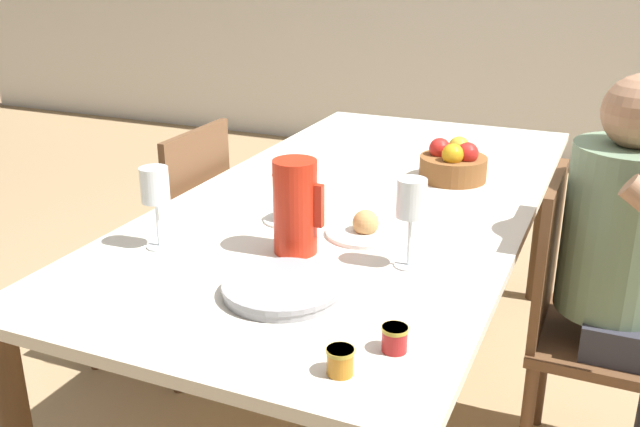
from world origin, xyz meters
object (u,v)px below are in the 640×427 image
(wine_glass_juice, at_px, (411,203))
(bread_plate, at_px, (365,229))
(chair_person_side, at_px, (587,324))
(red_pitcher, at_px, (295,206))
(fruit_bowl, at_px, (453,163))
(jam_jar_red, at_px, (340,360))
(person_seated, at_px, (632,258))
(teacup_near_person, at_px, (288,212))
(chair_opposite, at_px, (172,240))
(wine_glass_water, at_px, (155,188))
(serving_tray, at_px, (283,288))
(jam_jar_amber, at_px, (395,337))

(wine_glass_juice, bearing_deg, bread_plate, 138.46)
(chair_person_side, xyz_separation_m, red_pitcher, (-0.71, -0.40, 0.38))
(fruit_bowl, bearing_deg, jam_jar_red, -85.83)
(person_seated, bearing_deg, red_pitcher, -63.76)
(chair_person_side, distance_m, person_seated, 0.24)
(red_pitcher, height_order, jam_jar_red, red_pitcher)
(red_pitcher, height_order, teacup_near_person, red_pitcher)
(chair_opposite, height_order, jam_jar_red, chair_opposite)
(chair_opposite, height_order, wine_glass_juice, wine_glass_juice)
(wine_glass_water, bearing_deg, wine_glass_juice, 12.91)
(chair_person_side, bearing_deg, teacup_near_person, -75.42)
(red_pitcher, relative_size, jam_jar_red, 4.60)
(wine_glass_juice, relative_size, serving_tray, 0.82)
(chair_person_side, height_order, bread_plate, chair_person_side)
(red_pitcher, xyz_separation_m, fruit_bowl, (0.23, 0.75, -0.07))
(wine_glass_juice, relative_size, bread_plate, 1.04)
(teacup_near_person, height_order, serving_tray, teacup_near_person)
(red_pitcher, bearing_deg, serving_tray, -71.53)
(jam_jar_amber, bearing_deg, chair_person_side, 66.41)
(teacup_near_person, distance_m, serving_tray, 0.46)
(wine_glass_juice, bearing_deg, chair_opposite, 157.28)
(wine_glass_water, distance_m, jam_jar_red, 0.75)
(red_pitcher, height_order, jam_jar_amber, red_pitcher)
(jam_jar_amber, distance_m, fruit_bowl, 1.12)
(chair_person_side, xyz_separation_m, bread_plate, (-0.59, -0.23, 0.28))
(person_seated, distance_m, wine_glass_juice, 0.66)
(chair_opposite, bearing_deg, wine_glass_juice, -112.72)
(jam_jar_amber, bearing_deg, red_pitcher, 136.85)
(person_seated, bearing_deg, wine_glass_water, -65.81)
(fruit_bowl, bearing_deg, serving_tray, -98.57)
(wine_glass_juice, height_order, teacup_near_person, wine_glass_juice)
(chair_person_side, relative_size, wine_glass_water, 4.22)
(red_pitcher, bearing_deg, chair_person_side, 29.38)
(red_pitcher, bearing_deg, wine_glass_water, -160.93)
(chair_person_side, height_order, teacup_near_person, chair_person_side)
(bread_plate, bearing_deg, chair_opposite, 161.93)
(person_seated, height_order, red_pitcher, person_seated)
(person_seated, bearing_deg, fruit_bowl, -122.14)
(chair_opposite, relative_size, serving_tray, 3.32)
(chair_opposite, bearing_deg, teacup_near_person, -113.64)
(chair_person_side, height_order, wine_glass_water, wine_glass_water)
(chair_person_side, bearing_deg, wine_glass_juice, -48.38)
(wine_glass_juice, bearing_deg, jam_jar_red, -87.42)
(serving_tray, relative_size, jam_jar_amber, 5.19)
(teacup_near_person, relative_size, fruit_bowl, 0.62)
(jam_jar_amber, distance_m, jam_jar_red, 0.13)
(wine_glass_water, bearing_deg, jam_jar_red, -28.63)
(chair_person_side, relative_size, serving_tray, 3.32)
(chair_person_side, distance_m, red_pitcher, 0.90)
(wine_glass_water, xyz_separation_m, bread_plate, (0.46, 0.29, -0.14))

